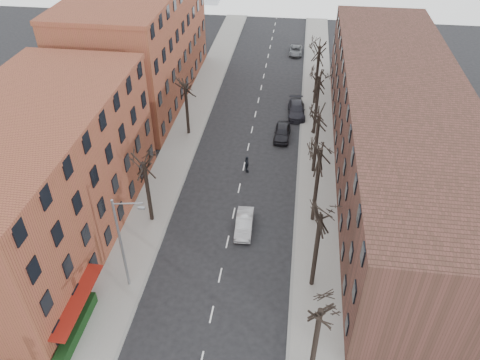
% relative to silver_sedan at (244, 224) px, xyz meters
% --- Properties ---
extents(sidewalk_left, '(4.00, 90.00, 0.15)m').
position_rel_silver_sedan_xyz_m(sidewalk_left, '(-9.30, 17.14, -0.64)').
color(sidewalk_left, gray).
rests_on(sidewalk_left, ground).
extents(sidewalk_right, '(4.00, 90.00, 0.15)m').
position_rel_silver_sedan_xyz_m(sidewalk_right, '(6.70, 17.14, -0.64)').
color(sidewalk_right, gray).
rests_on(sidewalk_right, ground).
extents(building_left_near, '(12.00, 26.00, 12.00)m').
position_rel_silver_sedan_xyz_m(building_left_near, '(-17.30, -2.86, 5.28)').
color(building_left_near, brown).
rests_on(building_left_near, ground).
extents(building_left_far, '(12.00, 28.00, 14.00)m').
position_rel_silver_sedan_xyz_m(building_left_far, '(-17.30, 26.14, 6.28)').
color(building_left_far, brown).
rests_on(building_left_far, ground).
extents(building_right, '(12.00, 50.00, 10.00)m').
position_rel_silver_sedan_xyz_m(building_right, '(14.70, 12.14, 4.28)').
color(building_right, '#502C25').
rests_on(building_right, ground).
extents(awning_left, '(1.20, 7.00, 0.15)m').
position_rel_silver_sedan_xyz_m(awning_left, '(-10.70, -11.86, -0.72)').
color(awning_left, maroon).
rests_on(awning_left, ground).
extents(hedge, '(0.80, 6.00, 1.00)m').
position_rel_silver_sedan_xyz_m(hedge, '(-10.80, -12.86, -0.07)').
color(hedge, black).
rests_on(hedge, sidewalk_left).
extents(tree_right_b, '(5.20, 5.20, 10.80)m').
position_rel_silver_sedan_xyz_m(tree_right_b, '(6.30, -5.86, -0.72)').
color(tree_right_b, black).
rests_on(tree_right_b, ground).
extents(tree_right_c, '(5.20, 5.20, 11.60)m').
position_rel_silver_sedan_xyz_m(tree_right_c, '(6.30, 2.14, -0.72)').
color(tree_right_c, black).
rests_on(tree_right_c, ground).
extents(tree_right_d, '(5.20, 5.20, 10.00)m').
position_rel_silver_sedan_xyz_m(tree_right_d, '(6.30, 10.14, -0.72)').
color(tree_right_d, black).
rests_on(tree_right_d, ground).
extents(tree_right_e, '(5.20, 5.20, 10.80)m').
position_rel_silver_sedan_xyz_m(tree_right_e, '(6.30, 18.14, -0.72)').
color(tree_right_e, black).
rests_on(tree_right_e, ground).
extents(tree_right_f, '(5.20, 5.20, 11.60)m').
position_rel_silver_sedan_xyz_m(tree_right_f, '(6.30, 26.14, -0.72)').
color(tree_right_f, black).
rests_on(tree_right_f, ground).
extents(tree_left_a, '(5.20, 5.20, 9.50)m').
position_rel_silver_sedan_xyz_m(tree_left_a, '(-8.90, 0.14, -0.72)').
color(tree_left_a, black).
rests_on(tree_left_a, ground).
extents(tree_left_b, '(5.20, 5.20, 9.50)m').
position_rel_silver_sedan_xyz_m(tree_left_b, '(-8.90, 16.14, -0.72)').
color(tree_left_b, black).
rests_on(tree_left_b, ground).
extents(streetlight, '(2.45, 0.22, 9.03)m').
position_rel_silver_sedan_xyz_m(streetlight, '(-8.33, -7.86, 4.30)').
color(streetlight, slate).
rests_on(streetlight, ground).
extents(silver_sedan, '(1.67, 4.40, 1.43)m').
position_rel_silver_sedan_xyz_m(silver_sedan, '(0.00, 0.00, 0.00)').
color(silver_sedan, '#A6A7AD').
rests_on(silver_sedan, ground).
extents(parked_car_near, '(1.97, 4.64, 1.56)m').
position_rel_silver_sedan_xyz_m(parked_car_near, '(2.50, 16.73, 0.07)').
color(parked_car_near, black).
rests_on(parked_car_near, ground).
extents(parked_car_mid, '(2.53, 5.48, 1.55)m').
position_rel_silver_sedan_xyz_m(parked_car_mid, '(4.00, 22.69, 0.06)').
color(parked_car_mid, black).
rests_on(parked_car_mid, ground).
extents(parked_car_far, '(2.07, 4.42, 1.22)m').
position_rel_silver_sedan_xyz_m(parked_car_far, '(3.15, 43.45, -0.10)').
color(parked_car_far, slate).
rests_on(parked_car_far, ground).
extents(pedestrian_crossing, '(0.82, 1.24, 1.95)m').
position_rel_silver_sedan_xyz_m(pedestrian_crossing, '(-0.87, 9.16, 0.26)').
color(pedestrian_crossing, black).
rests_on(pedestrian_crossing, ground).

